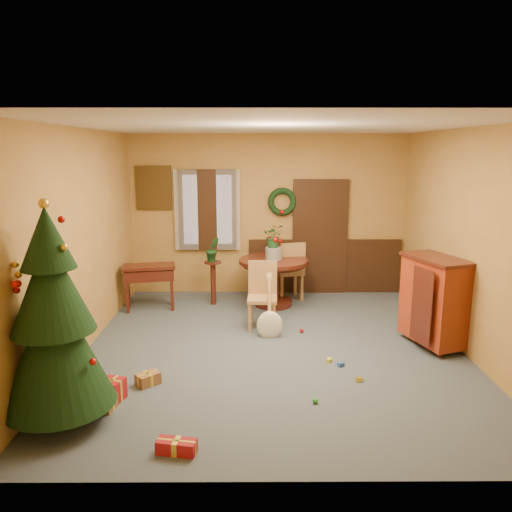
{
  "coord_description": "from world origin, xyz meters",
  "views": [
    {
      "loc": [
        -0.27,
        -6.29,
        2.62
      ],
      "look_at": [
        -0.23,
        0.4,
        1.19
      ],
      "focal_mm": 35.0,
      "sensor_mm": 36.0,
      "label": 1
    }
  ],
  "objects_px": {
    "chair_near": "(262,293)",
    "dining_table": "(274,273)",
    "sideboard": "(434,299)",
    "writing_desk": "(149,276)",
    "christmas_tree": "(54,321)"
  },
  "relations": [
    {
      "from": "chair_near",
      "to": "dining_table",
      "type": "bearing_deg",
      "value": 78.8
    },
    {
      "from": "dining_table",
      "to": "sideboard",
      "type": "xyz_separation_m",
      "value": [
        2.08,
        -1.81,
        0.09
      ]
    },
    {
      "from": "writing_desk",
      "to": "sideboard",
      "type": "distance_m",
      "value": 4.45
    },
    {
      "from": "chair_near",
      "to": "writing_desk",
      "type": "height_order",
      "value": "chair_near"
    },
    {
      "from": "chair_near",
      "to": "writing_desk",
      "type": "distance_m",
      "value": 2.05
    },
    {
      "from": "sideboard",
      "to": "chair_near",
      "type": "bearing_deg",
      "value": 161.9
    },
    {
      "from": "chair_near",
      "to": "sideboard",
      "type": "relative_size",
      "value": 0.81
    },
    {
      "from": "chair_near",
      "to": "christmas_tree",
      "type": "distance_m",
      "value": 3.38
    },
    {
      "from": "writing_desk",
      "to": "chair_near",
      "type": "bearing_deg",
      "value": -25.1
    },
    {
      "from": "dining_table",
      "to": "sideboard",
      "type": "height_order",
      "value": "sideboard"
    },
    {
      "from": "christmas_tree",
      "to": "sideboard",
      "type": "bearing_deg",
      "value": 24.08
    },
    {
      "from": "writing_desk",
      "to": "christmas_tree",
      "type": "bearing_deg",
      "value": -92.5
    },
    {
      "from": "writing_desk",
      "to": "sideboard",
      "type": "xyz_separation_m",
      "value": [
        4.15,
        -1.62,
        0.09
      ]
    },
    {
      "from": "dining_table",
      "to": "christmas_tree",
      "type": "relative_size",
      "value": 0.54
    },
    {
      "from": "christmas_tree",
      "to": "sideboard",
      "type": "height_order",
      "value": "christmas_tree"
    }
  ]
}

